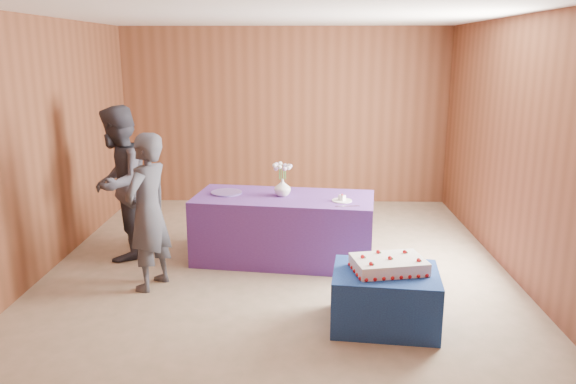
{
  "coord_description": "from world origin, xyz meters",
  "views": [
    {
      "loc": [
        0.25,
        -5.68,
        2.34
      ],
      "look_at": [
        0.11,
        0.1,
        0.88
      ],
      "focal_mm": 35.0,
      "sensor_mm": 36.0,
      "label": 1
    }
  ],
  "objects_px": {
    "serving_table": "(284,228)",
    "guest_left": "(148,212)",
    "sheet_cake": "(389,264)",
    "cake_table": "(385,298)",
    "guest_right": "(119,183)",
    "vase": "(282,187)"
  },
  "relations": [
    {
      "from": "serving_table",
      "to": "guest_left",
      "type": "xyz_separation_m",
      "value": [
        -1.32,
        -0.81,
        0.42
      ]
    },
    {
      "from": "serving_table",
      "to": "sheet_cake",
      "type": "height_order",
      "value": "serving_table"
    },
    {
      "from": "cake_table",
      "to": "guest_right",
      "type": "xyz_separation_m",
      "value": [
        -2.8,
        1.63,
        0.63
      ]
    },
    {
      "from": "guest_left",
      "to": "guest_right",
      "type": "bearing_deg",
      "value": -125.0
    },
    {
      "from": "sheet_cake",
      "to": "vase",
      "type": "xyz_separation_m",
      "value": [
        -0.97,
        1.58,
        0.29
      ]
    },
    {
      "from": "sheet_cake",
      "to": "guest_left",
      "type": "bearing_deg",
      "value": 150.41
    },
    {
      "from": "cake_table",
      "to": "sheet_cake",
      "type": "height_order",
      "value": "sheet_cake"
    },
    {
      "from": "vase",
      "to": "guest_right",
      "type": "bearing_deg",
      "value": 179.29
    },
    {
      "from": "cake_table",
      "to": "vase",
      "type": "height_order",
      "value": "vase"
    },
    {
      "from": "cake_table",
      "to": "serving_table",
      "type": "bearing_deg",
      "value": 127.28
    },
    {
      "from": "cake_table",
      "to": "serving_table",
      "type": "relative_size",
      "value": 0.45
    },
    {
      "from": "vase",
      "to": "guest_left",
      "type": "height_order",
      "value": "guest_left"
    },
    {
      "from": "sheet_cake",
      "to": "guest_left",
      "type": "distance_m",
      "value": 2.4
    },
    {
      "from": "serving_table",
      "to": "vase",
      "type": "distance_m",
      "value": 0.47
    },
    {
      "from": "serving_table",
      "to": "cake_table",
      "type": "bearing_deg",
      "value": -52.03
    },
    {
      "from": "serving_table",
      "to": "guest_left",
      "type": "bearing_deg",
      "value": -140.86
    },
    {
      "from": "guest_left",
      "to": "guest_right",
      "type": "distance_m",
      "value": 1.03
    },
    {
      "from": "serving_table",
      "to": "guest_right",
      "type": "relative_size",
      "value": 1.14
    },
    {
      "from": "cake_table",
      "to": "sheet_cake",
      "type": "xyz_separation_m",
      "value": [
        0.02,
        0.02,
        0.31
      ]
    },
    {
      "from": "serving_table",
      "to": "guest_right",
      "type": "height_order",
      "value": "guest_right"
    },
    {
      "from": "cake_table",
      "to": "guest_left",
      "type": "bearing_deg",
      "value": 167.97
    },
    {
      "from": "cake_table",
      "to": "guest_right",
      "type": "relative_size",
      "value": 0.51
    }
  ]
}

